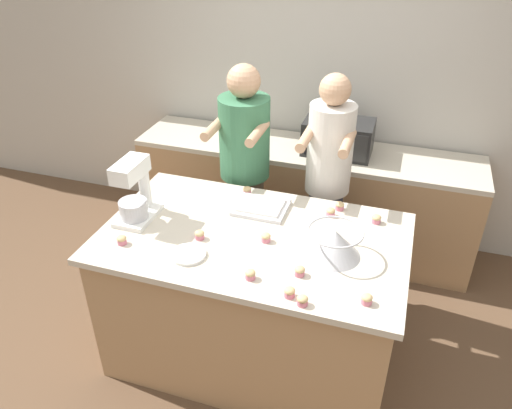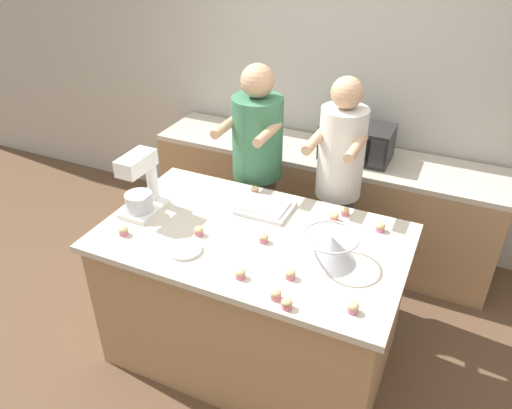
# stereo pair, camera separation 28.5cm
# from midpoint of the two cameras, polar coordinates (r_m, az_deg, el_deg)

# --- Properties ---
(ground_plane) EXTENTS (16.00, 16.00, 0.00)m
(ground_plane) POSITION_cam_midpoint_polar(r_m,az_deg,el_deg) (3.55, 2.02, -16.36)
(ground_plane) COLOR brown
(back_wall) EXTENTS (10.00, 0.06, 2.70)m
(back_wall) POSITION_cam_midpoint_polar(r_m,az_deg,el_deg) (4.22, 11.75, 13.22)
(back_wall) COLOR #B2ADA3
(back_wall) RESTS_ON ground_plane
(island_counter) EXTENTS (1.78, 1.06, 0.96)m
(island_counter) POSITION_cam_midpoint_polar(r_m,az_deg,el_deg) (3.21, 2.18, -10.59)
(island_counter) COLOR #A87F56
(island_counter) RESTS_ON ground_plane
(back_counter) EXTENTS (2.80, 0.60, 0.91)m
(back_counter) POSITION_cam_midpoint_polar(r_m,az_deg,el_deg) (4.28, 9.29, 0.48)
(back_counter) COLOR #A87F56
(back_counter) RESTS_ON ground_plane
(person_left) EXTENTS (0.37, 0.52, 1.73)m
(person_left) POSITION_cam_midpoint_polar(r_m,az_deg,el_deg) (3.63, 2.39, 3.20)
(person_left) COLOR brown
(person_left) RESTS_ON ground_plane
(person_right) EXTENTS (0.32, 0.49, 1.72)m
(person_right) POSITION_cam_midpoint_polar(r_m,az_deg,el_deg) (3.48, 11.60, 1.30)
(person_right) COLOR #33384C
(person_right) RESTS_ON ground_plane
(stand_mixer) EXTENTS (0.20, 0.30, 0.39)m
(stand_mixer) POSITION_cam_midpoint_polar(r_m,az_deg,el_deg) (3.09, -10.48, 1.91)
(stand_mixer) COLOR white
(stand_mixer) RESTS_ON island_counter
(mixing_bowl) EXTENTS (0.31, 0.31, 0.16)m
(mixing_bowl) POSITION_cam_midpoint_polar(r_m,az_deg,el_deg) (2.72, 11.45, -4.97)
(mixing_bowl) COLOR #BCBCC1
(mixing_bowl) RESTS_ON island_counter
(baking_tray) EXTENTS (0.33, 0.27, 0.04)m
(baking_tray) POSITION_cam_midpoint_polar(r_m,az_deg,el_deg) (3.13, 3.69, -0.41)
(baking_tray) COLOR silver
(baking_tray) RESTS_ON island_counter
(microwave_oven) EXTENTS (0.53, 0.34, 0.27)m
(microwave_oven) POSITION_cam_midpoint_polar(r_m,az_deg,el_deg) (3.96, 13.51, 6.97)
(microwave_oven) COLOR black
(microwave_oven) RESTS_ON back_counter
(small_plate) EXTENTS (0.20, 0.20, 0.02)m
(small_plate) POSITION_cam_midpoint_polar(r_m,az_deg,el_deg) (2.79, -5.28, -5.24)
(small_plate) COLOR white
(small_plate) RESTS_ON island_counter
(cupcake_0) EXTENTS (0.06, 0.06, 0.05)m
(cupcake_0) POSITION_cam_midpoint_polar(r_m,az_deg,el_deg) (2.84, 3.76, -3.93)
(cupcake_0) COLOR #D17084
(cupcake_0) RESTS_ON island_counter
(cupcake_1) EXTENTS (0.06, 0.06, 0.05)m
(cupcake_1) POSITION_cam_midpoint_polar(r_m,az_deg,el_deg) (3.15, 12.70, -0.83)
(cupcake_1) COLOR #D17084
(cupcake_1) RESTS_ON island_counter
(cupcake_2) EXTENTS (0.06, 0.06, 0.05)m
(cupcake_2) POSITION_cam_midpoint_polar(r_m,az_deg,el_deg) (2.59, 1.38, -8.01)
(cupcake_2) COLOR #D17084
(cupcake_2) RESTS_ON island_counter
(cupcake_3) EXTENTS (0.06, 0.06, 0.05)m
(cupcake_3) POSITION_cam_midpoint_polar(r_m,az_deg,el_deg) (3.08, 11.58, -1.47)
(cupcake_3) COLOR #D17084
(cupcake_3) RESTS_ON island_counter
(cupcake_4) EXTENTS (0.06, 0.06, 0.05)m
(cupcake_4) POSITION_cam_midpoint_polar(r_m,az_deg,el_deg) (2.44, 6.98, -11.30)
(cupcake_4) COLOR #D17084
(cupcake_4) RESTS_ON island_counter
(cupcake_5) EXTENTS (0.06, 0.06, 0.05)m
(cupcake_5) POSITION_cam_midpoint_polar(r_m,az_deg,el_deg) (2.90, -3.76, -3.12)
(cupcake_5) COLOR #D17084
(cupcake_5) RESTS_ON island_counter
(cupcake_6) EXTENTS (0.06, 0.06, 0.05)m
(cupcake_6) POSITION_cam_midpoint_polar(r_m,az_deg,el_deg) (3.30, 2.32, 1.59)
(cupcake_6) COLOR #D17084
(cupcake_6) RESTS_ON island_counter
(cupcake_7) EXTENTS (0.06, 0.06, 0.05)m
(cupcake_7) POSITION_cam_midpoint_polar(r_m,az_deg,el_deg) (2.47, 14.36, -11.46)
(cupcake_7) COLOR #D17084
(cupcake_7) RESTS_ON island_counter
(cupcake_8) EXTENTS (0.06, 0.06, 0.05)m
(cupcake_8) POSITION_cam_midpoint_polar(r_m,az_deg,el_deg) (3.06, 16.64, -2.55)
(cupcake_8) COLOR #D17084
(cupcake_8) RESTS_ON island_counter
(cupcake_9) EXTENTS (0.06, 0.06, 0.05)m
(cupcake_9) POSITION_cam_midpoint_polar(r_m,az_deg,el_deg) (2.61, 7.12, -7.99)
(cupcake_9) COLOR #D17084
(cupcake_9) RESTS_ON island_counter
(cupcake_10) EXTENTS (0.06, 0.06, 0.05)m
(cupcake_10) POSITION_cam_midpoint_polar(r_m,az_deg,el_deg) (2.96, -12.28, -3.04)
(cupcake_10) COLOR #D17084
(cupcake_10) RESTS_ON island_counter
(cupcake_11) EXTENTS (0.06, 0.06, 0.05)m
(cupcake_11) POSITION_cam_midpoint_polar(r_m,az_deg,el_deg) (2.48, 5.63, -10.31)
(cupcake_11) COLOR #D17084
(cupcake_11) RESTS_ON island_counter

